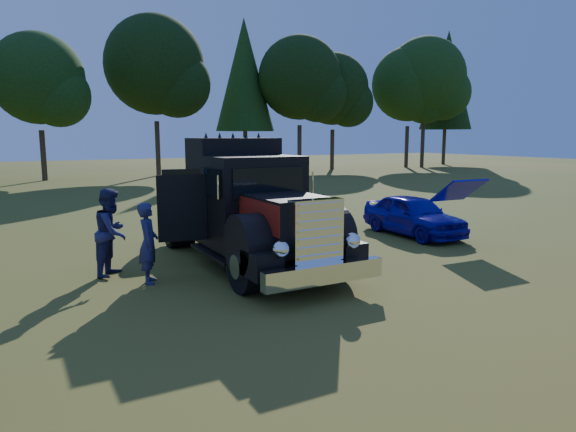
# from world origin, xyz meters

# --- Properties ---
(ground) EXTENTS (120.00, 120.00, 0.00)m
(ground) POSITION_xyz_m (0.00, 0.00, 0.00)
(ground) COLOR #364D16
(ground) RESTS_ON ground
(treeline) EXTENTS (72.10, 24.04, 13.84)m
(treeline) POSITION_xyz_m (2.60, 27.59, 7.74)
(treeline) COLOR #2D2116
(treeline) RESTS_ON ground
(diamond_t_truck) EXTENTS (3.37, 7.16, 3.00)m
(diamond_t_truck) POSITION_xyz_m (-1.35, 1.53, 1.28)
(diamond_t_truck) COLOR black
(diamond_t_truck) RESTS_ON ground
(hotrod_coupe) EXTENTS (1.64, 4.07, 1.89)m
(hotrod_coupe) POSITION_xyz_m (4.61, 2.36, 0.64)
(hotrod_coupe) COLOR #13079B
(hotrod_coupe) RESTS_ON ground
(spectator_near) EXTENTS (0.56, 0.71, 1.70)m
(spectator_near) POSITION_xyz_m (-3.84, 1.08, 0.85)
(spectator_near) COLOR #1C2C42
(spectator_near) RESTS_ON ground
(spectator_far) EXTENTS (1.13, 1.19, 1.93)m
(spectator_far) POSITION_xyz_m (-4.38, 2.08, 0.96)
(spectator_far) COLOR #202A4C
(spectator_far) RESTS_ON ground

